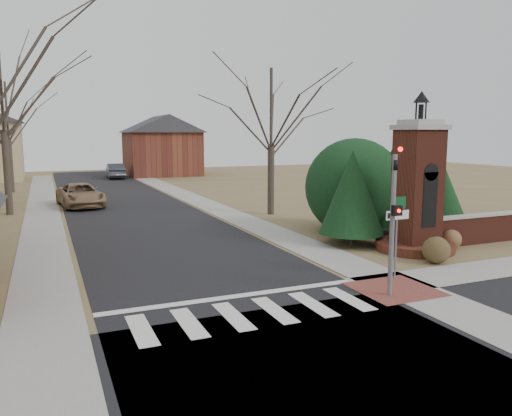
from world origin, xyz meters
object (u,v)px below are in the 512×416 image
traffic_signal_pole (393,210)px  pickup_truck (80,195)px  brick_gate_monument (417,199)px  distant_car (115,171)px  sign_post (397,221)px

traffic_signal_pole → pickup_truck: (-7.13, 23.32, -1.82)m
brick_gate_monument → distant_car: brick_gate_monument is taller
brick_gate_monument → pickup_truck: size_ratio=1.17×
sign_post → distant_car: sign_post is taller
brick_gate_monument → distant_car: 40.84m
sign_post → distant_car: size_ratio=0.55×
traffic_signal_pole → brick_gate_monument: bearing=43.2°
brick_gate_monument → distant_car: size_ratio=1.30×
sign_post → pickup_truck: bearing=111.0°
distant_car → pickup_truck: bearing=78.6°
traffic_signal_pole → sign_post: traffic_signal_pole is taller
sign_post → brick_gate_monument: brick_gate_monument is taller
traffic_signal_pole → sign_post: size_ratio=1.64×
traffic_signal_pole → distant_car: 44.76m
distant_car → traffic_signal_pole: bearing=94.5°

